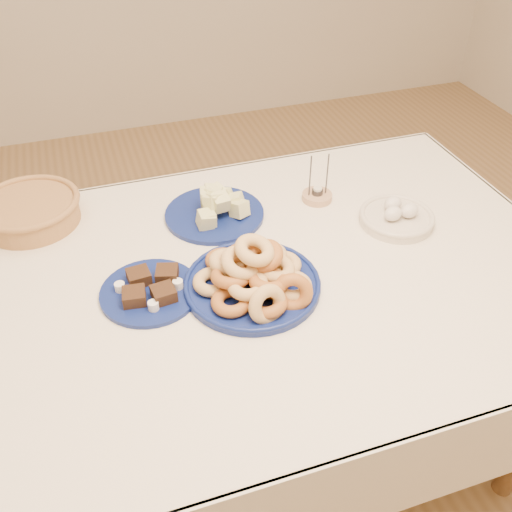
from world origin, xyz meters
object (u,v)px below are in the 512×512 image
dining_table (250,305)px  candle_holder (317,196)px  donut_platter (254,278)px  brownie_plate (150,290)px  wicker_basket (30,210)px  melon_plate (216,208)px  egg_bowl (397,217)px

dining_table → candle_holder: size_ratio=11.29×
donut_platter → brownie_plate: bearing=165.1°
wicker_basket → candle_holder: (0.82, -0.15, -0.03)m
donut_platter → melon_plate: bearing=91.0°
wicker_basket → egg_bowl: (0.98, -0.34, -0.02)m
candle_holder → egg_bowl: candle_holder is taller
egg_bowl → dining_table: bearing=-169.8°
donut_platter → melon_plate: donut_platter is taller
melon_plate → dining_table: bearing=-87.3°
dining_table → brownie_plate: 0.28m
wicker_basket → candle_holder: bearing=-10.4°
dining_table → donut_platter: 0.16m
candle_holder → donut_platter: bearing=-133.5°
brownie_plate → candle_holder: candle_holder is taller
donut_platter → egg_bowl: donut_platter is taller
dining_table → wicker_basket: 0.68m
donut_platter → candle_holder: bearing=46.5°
brownie_plate → wicker_basket: size_ratio=0.85×
dining_table → brownie_plate: bearing=177.9°
donut_platter → egg_bowl: (0.47, 0.14, -0.02)m
donut_platter → brownie_plate: (-0.24, 0.07, -0.03)m
brownie_plate → egg_bowl: size_ratio=1.02×
melon_plate → wicker_basket: melon_plate is taller
brownie_plate → candle_holder: bearing=25.2°
dining_table → brownie_plate: size_ratio=6.74×
dining_table → wicker_basket: bearing=141.0°
brownie_plate → egg_bowl: bearing=5.9°
dining_table → candle_holder: bearing=41.8°
dining_table → donut_platter: bearing=-97.5°
wicker_basket → donut_platter: bearing=-42.9°
dining_table → wicker_basket: size_ratio=5.70×
donut_platter → brownie_plate: 0.25m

